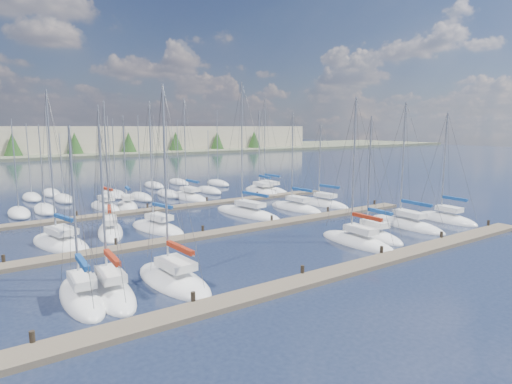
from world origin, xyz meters
TOP-DOWN VIEW (x-y plane):
  - ground at (0.00, 60.00)m, footprint 400.00×400.00m
  - dock_near at (0.00, 2.01)m, footprint 44.00×1.93m
  - dock_mid at (0.00, 16.01)m, footprint 44.00×1.93m
  - dock_far at (0.00, 30.01)m, footprint 44.00×1.93m
  - sailboat_p at (3.90, 35.99)m, footprint 3.29×8.73m
  - sailboat_a at (-16.88, 7.39)m, footprint 2.54×7.38m
  - sailboat_r at (17.10, 35.36)m, footprint 2.83×9.48m
  - sailboat_o at (-5.40, 33.97)m, footprint 3.25×6.49m
  - sailboat_q at (15.28, 34.49)m, footprint 4.45×9.39m
  - sailboat_c at (-11.37, 6.97)m, footprint 3.49×8.10m
  - sailboat_e at (8.03, 7.23)m, footprint 2.88×7.27m
  - sailboat_b at (-15.26, 7.36)m, footprint 2.80×7.76m
  - sailboat_l at (10.97, 21.34)m, footprint 3.35×8.24m
  - sailboat_g at (19.91, 7.31)m, footprint 2.93×7.27m
  - sailboat_d at (5.26, 6.49)m, footprint 2.62×7.99m
  - sailboat_j at (-6.81, 20.93)m, footprint 4.28×8.10m
  - sailboat_n at (-7.82, 35.01)m, footprint 3.00×7.43m
  - sailboat_i at (-10.93, 22.19)m, footprint 4.22×8.17m
  - sailboat_h at (-15.59, 20.51)m, footprint 4.91×8.65m
  - sailboat_k at (4.34, 21.96)m, footprint 4.19×10.71m
  - sailboat_m at (15.56, 21.41)m, footprint 3.29×8.13m
  - sailboat_f at (14.30, 8.19)m, footprint 3.35×9.31m
  - distant_boats at (-4.34, 43.76)m, footprint 36.93×20.75m

SIDE VIEW (x-z plane):
  - ground at x=0.00m, z-range 0.00..0.00m
  - dock_near at x=0.00m, z-range -0.40..0.70m
  - dock_mid at x=0.00m, z-range -0.40..0.70m
  - dock_far at x=0.00m, z-range -0.40..0.70m
  - sailboat_q at x=15.28m, z-range -6.30..6.64m
  - sailboat_b at x=-15.26m, z-range -5.21..5.56m
  - sailboat_h at x=-15.59m, z-range -6.66..7.01m
  - sailboat_l at x=10.97m, z-range -5.96..6.31m
  - sailboat_m at x=15.56m, z-range -5.42..5.78m
  - sailboat_f at x=14.30m, z-range -6.32..6.68m
  - sailboat_c at x=-11.37m, z-range -6.45..6.80m
  - sailboat_j at x=-6.81m, z-range -6.34..6.70m
  - sailboat_a at x=-16.88m, z-range -5.18..5.55m
  - sailboat_p at x=3.90m, z-range -7.06..7.42m
  - sailboat_k at x=4.34m, z-range -7.56..7.93m
  - sailboat_r at x=17.10m, z-range -7.44..7.82m
  - sailboat_g at x=19.91m, z-range -5.89..6.26m
  - sailboat_d at x=5.26m, z-range -6.35..6.72m
  - sailboat_e at x=8.03m, z-range -5.60..5.97m
  - sailboat_o at x=-5.40m, z-range -5.80..6.19m
  - sailboat_i at x=-10.93m, z-range -6.30..6.69m
  - sailboat_n at x=-7.82m, z-range -6.41..6.81m
  - distant_boats at x=-4.34m, z-range -6.36..6.94m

